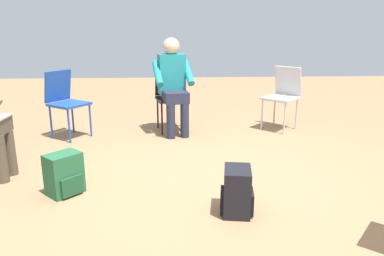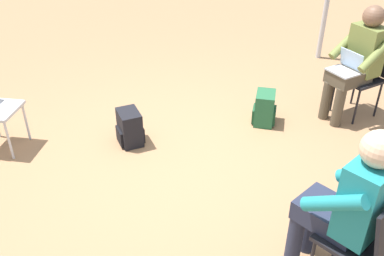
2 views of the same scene
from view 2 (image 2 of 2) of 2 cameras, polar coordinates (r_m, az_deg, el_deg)
name	(u,v)px [view 2 (image 2 of 2)]	position (r m, az deg, el deg)	size (l,w,h in m)	color
ground_plane	(184,164)	(4.10, -1.11, -4.83)	(14.00, 14.00, 0.00)	#99704C
chair_south	(367,239)	(2.91, 22.34, -13.52)	(0.47, 0.51, 0.85)	black
chair_east	(365,72)	(5.07, 22.10, 6.89)	(0.45, 0.41, 0.85)	black
person_with_laptop	(358,59)	(4.87, 21.26, 8.62)	(0.53, 0.50, 1.24)	#4C4233
person_in_teal	(349,201)	(2.82, 20.19, -9.14)	(0.56, 0.57, 1.24)	#23283D
backpack_near_laptop_user	(130,129)	(4.36, -8.27, -0.18)	(0.28, 0.31, 0.36)	black
backpack_by_empty_chair	(264,110)	(4.72, 9.64, 2.39)	(0.34, 0.34, 0.36)	#235B38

